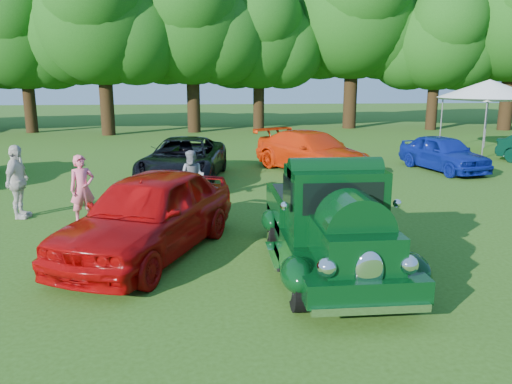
{
  "coord_description": "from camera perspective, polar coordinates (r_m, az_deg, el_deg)",
  "views": [
    {
      "loc": [
        -1.23,
        -9.04,
        3.42
      ],
      "look_at": [
        -0.27,
        1.09,
        1.1
      ],
      "focal_mm": 35.0,
      "sensor_mm": 36.0,
      "label": 1
    }
  ],
  "objects": [
    {
      "name": "ground",
      "position": [
        9.74,
        2.2,
        -7.71
      ],
      "size": [
        120.0,
        120.0,
        0.0
      ],
      "primitive_type": "plane",
      "color": "#2B4D12",
      "rests_on": "ground"
    },
    {
      "name": "hero_pickup",
      "position": [
        9.14,
        8.45,
        -3.74
      ],
      "size": [
        2.28,
        4.91,
        1.92
      ],
      "color": "black",
      "rests_on": "ground"
    },
    {
      "name": "red_convertible",
      "position": [
        10.02,
        -12.15,
        -2.43
      ],
      "size": [
        3.74,
        5.23,
        1.65
      ],
      "primitive_type": "imported",
      "rotation": [
        0.0,
        0.0,
        -0.41
      ],
      "color": "#9A0607",
      "rests_on": "ground"
    },
    {
      "name": "back_car_black",
      "position": [
        17.07,
        -8.28,
        3.66
      ],
      "size": [
        3.17,
        5.57,
        1.46
      ],
      "primitive_type": "imported",
      "rotation": [
        0.0,
        0.0,
        -0.15
      ],
      "color": "black",
      "rests_on": "ground"
    },
    {
      "name": "back_car_orange",
      "position": [
        18.78,
        6.44,
        4.6
      ],
      "size": [
        4.45,
        5.51,
        1.5
      ],
      "primitive_type": "imported",
      "rotation": [
        0.0,
        0.0,
        0.54
      ],
      "color": "red",
      "rests_on": "ground"
    },
    {
      "name": "back_car_blue",
      "position": [
        20.13,
        20.63,
        4.19
      ],
      "size": [
        2.42,
        4.2,
        1.34
      ],
      "primitive_type": "imported",
      "rotation": [
        0.0,
        0.0,
        0.22
      ],
      "color": "navy",
      "rests_on": "ground"
    },
    {
      "name": "spectator_pink",
      "position": [
        12.73,
        -19.23,
        0.35
      ],
      "size": [
        0.72,
        0.64,
        1.65
      ],
      "primitive_type": "imported",
      "rotation": [
        0.0,
        0.0,
        0.51
      ],
      "color": "#E55E7B",
      "rests_on": "ground"
    },
    {
      "name": "spectator_grey",
      "position": [
        14.09,
        -7.27,
        1.77
      ],
      "size": [
        0.86,
        0.77,
        1.47
      ],
      "primitive_type": "imported",
      "rotation": [
        0.0,
        0.0,
        -0.35
      ],
      "color": "gray",
      "rests_on": "ground"
    },
    {
      "name": "spectator_white",
      "position": [
        13.66,
        -25.6,
        1.04
      ],
      "size": [
        0.52,
        1.11,
        1.84
      ],
      "primitive_type": "imported",
      "rotation": [
        0.0,
        0.0,
        1.51
      ],
      "color": "beige",
      "rests_on": "ground"
    },
    {
      "name": "canopy_tent",
      "position": [
        25.66,
        25.09,
        10.59
      ],
      "size": [
        5.48,
        5.48,
        3.38
      ],
      "rotation": [
        0.0,
        0.0,
        0.25
      ],
      "color": "silver",
      "rests_on": "ground"
    },
    {
      "name": "tree_line",
      "position": [
        33.5,
        1.12,
        18.75
      ],
      "size": [
        64.49,
        11.22,
        11.76
      ],
      "color": "#322110",
      "rests_on": "ground"
    }
  ]
}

